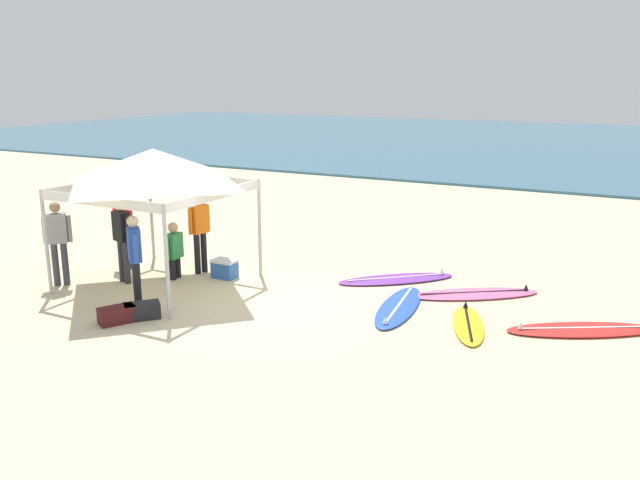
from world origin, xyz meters
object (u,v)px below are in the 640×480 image
surfboard_yellow (468,324)px  person_red (123,224)px  person_black (122,235)px  person_orange (199,228)px  surfboard_red (582,329)px  person_green (174,248)px  gear_bag_by_pole (142,311)px  gear_bag_near_tent (117,315)px  surfboard_pink (475,294)px  surfboard_purple (397,279)px  person_blue (135,255)px  cooler_box (225,269)px  surfboard_blue (399,307)px  person_grey (58,238)px  canopy_tent (154,167)px

surfboard_yellow → person_red: person_red is taller
person_black → person_orange: bearing=52.9°
surfboard_red → surfboard_yellow: 1.84m
person_green → surfboard_yellow: bearing=1.5°
surfboard_red → gear_bag_by_pole: gear_bag_by_pole is taller
person_green → gear_bag_near_tent: bearing=-73.0°
surfboard_pink → gear_bag_near_tent: gear_bag_near_tent is taller
surfboard_purple → person_blue: size_ratio=1.35×
person_blue → person_green: size_ratio=1.43×
cooler_box → person_black: bearing=-143.4°
surfboard_purple → person_green: 4.64m
person_red → cooler_box: person_red is taller
surfboard_blue → gear_bag_near_tent: (-4.04, -2.88, 0.10)m
person_blue → person_green: 1.78m
cooler_box → surfboard_purple: bearing=24.2°
person_red → person_green: bearing=-4.6°
person_grey → cooler_box: bearing=36.2°
person_grey → cooler_box: (2.63, 1.92, -0.79)m
person_red → gear_bag_by_pole: (2.46, -2.20, -0.85)m
surfboard_blue → gear_bag_near_tent: 4.96m
person_blue → surfboard_purple: bearing=45.3°
gear_bag_by_pole → cooler_box: bearing=92.5°
person_orange → canopy_tent: bearing=-102.2°
surfboard_red → person_red: (-9.34, -0.68, 0.95)m
surfboard_blue → surfboard_yellow: (1.35, -0.28, 0.00)m
surfboard_red → person_blue: 7.81m
surfboard_red → surfboard_pink: (-2.04, 1.00, 0.00)m
person_orange → person_blue: size_ratio=1.00×
canopy_tent → person_green: canopy_tent is taller
surfboard_red → surfboard_pink: same height
surfboard_blue → surfboard_yellow: size_ratio=1.26×
surfboard_red → surfboard_pink: bearing=153.9°
person_green → person_grey: bearing=-141.5°
gear_bag_by_pole → cooler_box: size_ratio=1.20×
surfboard_yellow → surfboard_purple: bearing=137.3°
surfboard_blue → person_black: (-5.53, -1.11, 0.95)m
surfboard_blue → gear_bag_near_tent: size_ratio=4.05×
surfboard_pink → person_blue: person_blue is taller
surfboard_blue → person_blue: 4.85m
surfboard_purple → person_orange: (-3.93, -1.41, 0.95)m
surfboard_yellow → surfboard_purple: (-1.99, 1.84, -0.00)m
surfboard_purple → gear_bag_by_pole: gear_bag_by_pole is taller
surfboard_pink → person_blue: bearing=-146.8°
surfboard_yellow → person_green: (-6.14, -0.16, 0.62)m
surfboard_pink → person_grey: 8.28m
person_black → gear_bag_near_tent: 2.46m
person_orange → person_blue: (0.30, -2.27, 0.00)m
cooler_box → gear_bag_by_pole: bearing=-87.5°
surfboard_blue → person_green: bearing=-174.8°
surfboard_red → person_orange: person_orange is taller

